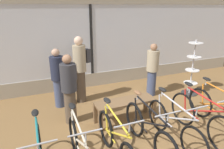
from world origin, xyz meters
TOP-DOWN VIEW (x-y plane):
  - ground_plane at (0.00, 0.00)m, footprint 24.00×24.00m
  - shop_back_wall at (0.00, 3.28)m, footprint 12.00×0.08m
  - bicycle_center_left at (-0.64, -0.19)m, footprint 0.46×1.70m
  - bicycle_center at (0.02, -0.14)m, footprint 0.46×1.77m
  - bicycle_center_right at (0.57, -0.15)m, footprint 0.46×1.73m
  - bicycle_right at (1.21, -0.18)m, footprint 0.46×1.80m
  - bicycle_far_right at (1.83, -0.08)m, footprint 0.46×1.79m
  - accessory_rack at (2.57, 1.57)m, footprint 0.48×0.48m
  - display_bench at (0.07, 0.92)m, footprint 1.40×0.44m
  - customer_near_rack at (-1.22, 2.24)m, footprint 0.43×0.43m
  - customer_by_window at (-1.09, 1.37)m, footprint 0.47×0.56m
  - customer_mid_floor at (-0.60, 2.32)m, footprint 0.56×0.48m
  - customer_near_bench at (1.43, 1.95)m, footprint 0.54×0.54m

SIDE VIEW (x-z plane):
  - ground_plane at x=0.00m, z-range 0.00..0.00m
  - bicycle_center_right at x=0.57m, z-range -0.13..0.89m
  - bicycle_center_left at x=-0.64m, z-range -0.13..0.90m
  - bicycle_center at x=0.02m, z-range -0.13..0.91m
  - bicycle_far_right at x=1.83m, z-range -0.13..0.91m
  - bicycle_right at x=1.21m, z-range -0.12..0.93m
  - display_bench at x=0.07m, z-range 0.16..0.68m
  - accessory_rack at x=2.57m, z-range -0.15..1.51m
  - customer_near_rack at x=-1.22m, z-range 0.03..1.59m
  - customer_near_bench at x=1.43m, z-range 0.06..1.61m
  - customer_by_window at x=-1.09m, z-range 0.06..1.65m
  - customer_mid_floor at x=-0.60m, z-range 0.08..1.89m
  - shop_back_wall at x=0.00m, z-range 0.04..3.24m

